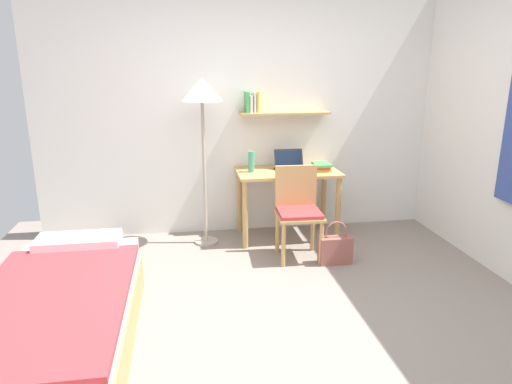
# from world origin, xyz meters

# --- Properties ---
(ground_plane) EXTENTS (5.28, 5.28, 0.00)m
(ground_plane) POSITION_xyz_m (0.00, 0.00, 0.00)
(ground_plane) COLOR gray
(wall_back) EXTENTS (4.40, 0.27, 2.60)m
(wall_back) POSITION_xyz_m (0.00, 2.02, 1.30)
(wall_back) COLOR white
(wall_back) RESTS_ON ground_plane
(bed) EXTENTS (0.89, 1.88, 0.54)m
(bed) POSITION_xyz_m (-1.50, -0.14, 0.24)
(bed) COLOR tan
(bed) RESTS_ON ground_plane
(desk) EXTENTS (1.05, 0.59, 0.73)m
(desk) POSITION_xyz_m (0.37, 1.70, 0.60)
(desk) COLOR tan
(desk) RESTS_ON ground_plane
(desk_chair) EXTENTS (0.44, 0.43, 0.87)m
(desk_chair) POSITION_xyz_m (0.35, 1.18, 0.48)
(desk_chair) COLOR tan
(desk_chair) RESTS_ON ground_plane
(standing_lamp) EXTENTS (0.40, 0.40, 1.67)m
(standing_lamp) POSITION_xyz_m (-0.50, 1.65, 1.47)
(standing_lamp) COLOR #B2A893
(standing_lamp) RESTS_ON ground_plane
(laptop) EXTENTS (0.31, 0.22, 0.21)m
(laptop) POSITION_xyz_m (0.39, 1.74, 0.78)
(laptop) COLOR black
(laptop) RESTS_ON desk
(water_bottle) EXTENTS (0.06, 0.06, 0.22)m
(water_bottle) POSITION_xyz_m (-0.01, 1.70, 0.83)
(water_bottle) COLOR #42A87F
(water_bottle) RESTS_ON desk
(book_stack) EXTENTS (0.17, 0.23, 0.08)m
(book_stack) POSITION_xyz_m (0.72, 1.66, 0.77)
(book_stack) COLOR gold
(book_stack) RESTS_ON desk
(handbag) EXTENTS (0.30, 0.12, 0.41)m
(handbag) POSITION_xyz_m (0.66, 0.96, 0.14)
(handbag) COLOR #99564C
(handbag) RESTS_ON ground_plane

